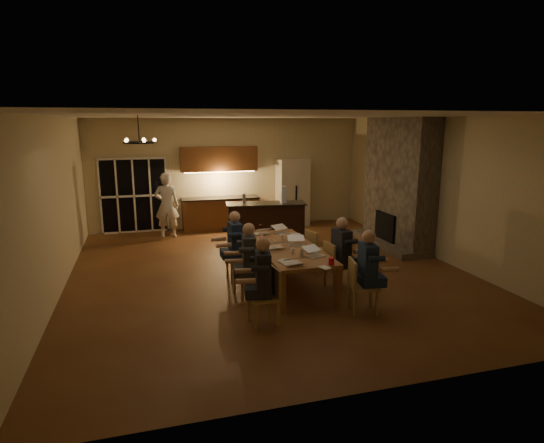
{
  "coord_description": "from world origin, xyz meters",
  "views": [
    {
      "loc": [
        -2.44,
        -8.76,
        3.08
      ],
      "look_at": [
        0.15,
        0.3,
        1.02
      ],
      "focal_mm": 30.0,
      "sensor_mm": 36.0,
      "label": 1
    }
  ],
  "objects_px": {
    "chair_right_near": "(364,286)",
    "mug_mid": "(283,237)",
    "chair_left_near": "(263,297)",
    "laptop_f": "(282,228)",
    "plate_left": "(286,261)",
    "bar_bottle": "(244,198)",
    "refrigerator": "(293,193)",
    "standing_person": "(167,205)",
    "laptop_a": "(292,257)",
    "dining_table": "(287,265)",
    "mug_front": "(292,251)",
    "plate_near": "(312,251)",
    "chandelier": "(139,142)",
    "mug_back": "(261,235)",
    "chair_left_mid": "(247,273)",
    "plate_far": "(295,234)",
    "person_right_near": "(367,271)",
    "can_cola": "(260,227)",
    "redcup_mid": "(262,240)",
    "chair_right_far": "(319,251)",
    "person_left_far": "(235,245)",
    "chair_right_mid": "(338,265)",
    "person_left_mid": "(249,261)",
    "person_left_near": "(263,281)",
    "laptop_c": "(275,242)",
    "bar_blender": "(283,195)",
    "redcup_near": "(331,261)",
    "bar_island": "(266,224)",
    "can_silver": "(302,254)",
    "chair_left_far": "(238,257)",
    "person_right_mid": "(341,254)",
    "laptop_d": "(297,240)",
    "laptop_b": "(315,250)"
  },
  "relations": [
    {
      "from": "chair_right_near",
      "to": "mug_mid",
      "type": "distance_m",
      "value": 2.29
    },
    {
      "from": "chair_left_near",
      "to": "laptop_f",
      "type": "height_order",
      "value": "laptop_f"
    },
    {
      "from": "plate_left",
      "to": "bar_bottle",
      "type": "height_order",
      "value": "bar_bottle"
    },
    {
      "from": "refrigerator",
      "to": "laptop_f",
      "type": "relative_size",
      "value": 6.25
    },
    {
      "from": "standing_person",
      "to": "laptop_a",
      "type": "bearing_deg",
      "value": 118.79
    },
    {
      "from": "dining_table",
      "to": "mug_front",
      "type": "xyz_separation_m",
      "value": [
        -0.05,
        -0.47,
        0.43
      ]
    },
    {
      "from": "chair_right_near",
      "to": "plate_near",
      "type": "distance_m",
      "value": 1.26
    },
    {
      "from": "chandelier",
      "to": "mug_back",
      "type": "bearing_deg",
      "value": 18.93
    },
    {
      "from": "chair_left_mid",
      "to": "plate_far",
      "type": "distance_m",
      "value": 1.86
    },
    {
      "from": "standing_person",
      "to": "bar_bottle",
      "type": "relative_size",
      "value": 7.4
    },
    {
      "from": "chair_right_near",
      "to": "person_right_near",
      "type": "bearing_deg",
      "value": -60.5
    },
    {
      "from": "can_cola",
      "to": "laptop_a",
      "type": "bearing_deg",
      "value": -92.44
    },
    {
      "from": "redcup_mid",
      "to": "plate_left",
      "type": "relative_size",
      "value": 0.44
    },
    {
      "from": "chair_right_far",
      "to": "person_left_far",
      "type": "height_order",
      "value": "person_left_far"
    },
    {
      "from": "chair_right_mid",
      "to": "plate_near",
      "type": "relative_size",
      "value": 3.55
    },
    {
      "from": "chair_left_mid",
      "to": "person_left_mid",
      "type": "relative_size",
      "value": 0.64
    },
    {
      "from": "chair_left_near",
      "to": "person_left_mid",
      "type": "distance_m",
      "value": 1.1
    },
    {
      "from": "chair_right_mid",
      "to": "chair_right_far",
      "type": "xyz_separation_m",
      "value": [
        0.01,
        0.98,
        0.0
      ]
    },
    {
      "from": "person_left_near",
      "to": "laptop_c",
      "type": "relative_size",
      "value": 4.31
    },
    {
      "from": "person_left_mid",
      "to": "bar_bottle",
      "type": "bearing_deg",
      "value": 176.84
    },
    {
      "from": "plate_left",
      "to": "bar_blender",
      "type": "height_order",
      "value": "bar_blender"
    },
    {
      "from": "dining_table",
      "to": "redcup_near",
      "type": "height_order",
      "value": "redcup_near"
    },
    {
      "from": "bar_island",
      "to": "can_silver",
      "type": "xyz_separation_m",
      "value": [
        -0.34,
        -3.67,
        0.27
      ]
    },
    {
      "from": "can_silver",
      "to": "plate_left",
      "type": "relative_size",
      "value": 0.44
    },
    {
      "from": "chair_left_mid",
      "to": "person_left_far",
      "type": "bearing_deg",
      "value": 170.23
    },
    {
      "from": "person_left_near",
      "to": "can_cola",
      "type": "height_order",
      "value": "person_left_near"
    },
    {
      "from": "plate_near",
      "to": "person_left_near",
      "type": "bearing_deg",
      "value": -138.17
    },
    {
      "from": "laptop_c",
      "to": "laptop_f",
      "type": "height_order",
      "value": "same"
    },
    {
      "from": "bar_bottle",
      "to": "bar_blender",
      "type": "distance_m",
      "value": 1.0
    },
    {
      "from": "bar_bottle",
      "to": "chair_right_mid",
      "type": "bearing_deg",
      "value": -73.94
    },
    {
      "from": "chair_left_far",
      "to": "can_silver",
      "type": "height_order",
      "value": "chair_left_far"
    },
    {
      "from": "chair_left_mid",
      "to": "bar_bottle",
      "type": "bearing_deg",
      "value": 157.44
    },
    {
      "from": "mug_front",
      "to": "plate_near",
      "type": "distance_m",
      "value": 0.38
    },
    {
      "from": "person_right_mid",
      "to": "mug_front",
      "type": "xyz_separation_m",
      "value": [
        -0.93,
        0.08,
        0.11
      ]
    },
    {
      "from": "person_right_mid",
      "to": "laptop_a",
      "type": "distance_m",
      "value": 1.26
    },
    {
      "from": "redcup_mid",
      "to": "bar_bottle",
      "type": "height_order",
      "value": "bar_bottle"
    },
    {
      "from": "person_left_far",
      "to": "redcup_mid",
      "type": "relative_size",
      "value": 11.5
    },
    {
      "from": "person_left_far",
      "to": "redcup_mid",
      "type": "distance_m",
      "value": 0.54
    },
    {
      "from": "person_right_mid",
      "to": "bar_bottle",
      "type": "relative_size",
      "value": 5.75
    },
    {
      "from": "laptop_d",
      "to": "plate_far",
      "type": "xyz_separation_m",
      "value": [
        0.25,
        0.82,
        -0.1
      ]
    },
    {
      "from": "laptop_a",
      "to": "laptop_c",
      "type": "relative_size",
      "value": 1.0
    },
    {
      "from": "plate_left",
      "to": "chair_left_near",
      "type": "bearing_deg",
      "value": -129.89
    },
    {
      "from": "refrigerator",
      "to": "standing_person",
      "type": "bearing_deg",
      "value": -172.01
    },
    {
      "from": "mug_mid",
      "to": "can_silver",
      "type": "distance_m",
      "value": 1.26
    },
    {
      "from": "mug_mid",
      "to": "plate_near",
      "type": "distance_m",
      "value": 1.04
    },
    {
      "from": "chair_right_mid",
      "to": "mug_mid",
      "type": "bearing_deg",
      "value": 33.35
    },
    {
      "from": "laptop_b",
      "to": "can_cola",
      "type": "bearing_deg",
      "value": 78.18
    },
    {
      "from": "mug_mid",
      "to": "person_right_mid",
      "type": "bearing_deg",
      "value": -53.23
    },
    {
      "from": "chair_left_far",
      "to": "chandelier",
      "type": "bearing_deg",
      "value": -75.79
    },
    {
      "from": "chair_right_near",
      "to": "laptop_c",
      "type": "xyz_separation_m",
      "value": [
        -1.07,
        1.58,
        0.42
      ]
    }
  ]
}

